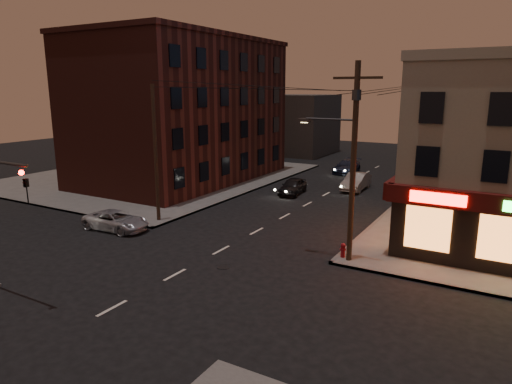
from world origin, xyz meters
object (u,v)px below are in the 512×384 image
Objects in this scene: sedan_far at (347,166)px; fire_hydrant at (343,250)px; suv_cross at (116,221)px; sedan_near at (293,186)px; sedan_mid at (356,182)px.

fire_hydrant is (8.23, -24.61, -0.12)m from sedan_far.
suv_cross is at bearing -171.24° from fire_hydrant.
sedan_far is at bearing 108.49° from fire_hydrant.
fire_hydrant is at bearing -61.41° from sedan_near.
sedan_far is (0.70, 11.98, -0.00)m from sedan_near.
sedan_near is 6.01m from sedan_mid.
sedan_far reaches higher than fire_hydrant.
sedan_mid reaches higher than fire_hydrant.
sedan_mid reaches higher than sedan_far.
sedan_far is (6.12, 26.82, 0.07)m from suv_cross.
fire_hydrant is at bearing -75.78° from sedan_mid.
sedan_far is 6.13× the size of fire_hydrant.
sedan_near is at bearing -135.51° from sedan_mid.
suv_cross is at bearing -116.74° from sedan_near.
suv_cross is 1.10× the size of sedan_near.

